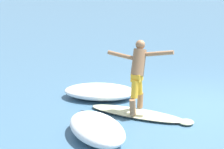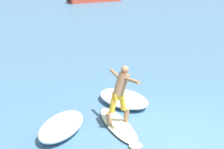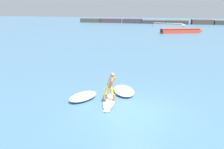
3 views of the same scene
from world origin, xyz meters
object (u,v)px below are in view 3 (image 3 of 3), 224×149
object	(u,v)px
surfboard	(109,102)
surfer	(110,85)
small_boat_offshore	(182,31)
fishing_boat_near_jetty	(169,25)

from	to	relation	value
surfboard	surfer	world-z (taller)	surfer
surfboard	small_boat_offshore	distance (m)	35.57
surfboard	small_boat_offshore	world-z (taller)	small_boat_offshore
surfer	fishing_boat_near_jetty	xyz separation A→B (m)	(2.35, 49.52, -0.51)
surfboard	small_boat_offshore	xyz separation A→B (m)	(5.00, 35.21, 0.42)
surfboard	surfer	xyz separation A→B (m)	(0.06, 0.06, 0.94)
fishing_boat_near_jetty	small_boat_offshore	distance (m)	14.60
surfboard	fishing_boat_near_jetty	xyz separation A→B (m)	(2.41, 49.59, 0.44)
surfboard	small_boat_offshore	bearing A→B (deg)	81.92
surfer	small_boat_offshore	world-z (taller)	surfer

